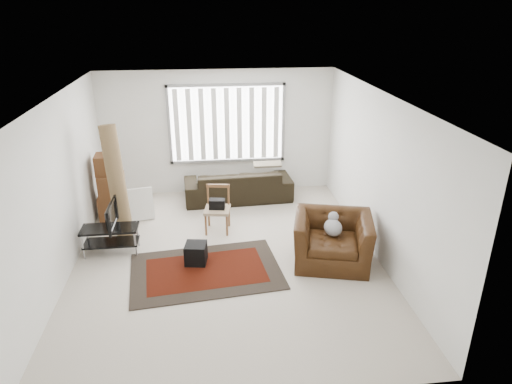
# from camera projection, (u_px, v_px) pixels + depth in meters

# --- Properties ---
(room) EXTENTS (6.00, 6.02, 2.71)m
(room) POSITION_uv_depth(u_px,v_px,m) (225.00, 149.00, 7.47)
(room) COLOR beige
(room) RESTS_ON ground
(persian_rug) EXTENTS (2.50, 1.81, 0.02)m
(persian_rug) POSITION_uv_depth(u_px,v_px,m) (206.00, 271.00, 7.28)
(persian_rug) COLOR black
(persian_rug) RESTS_ON ground
(tv_stand) EXTENTS (0.95, 0.43, 0.47)m
(tv_stand) POSITION_uv_depth(u_px,v_px,m) (110.00, 234.00, 7.71)
(tv_stand) COLOR black
(tv_stand) RESTS_ON ground
(tv) EXTENTS (0.10, 0.77, 0.44)m
(tv) POSITION_uv_depth(u_px,v_px,m) (108.00, 216.00, 7.58)
(tv) COLOR black
(tv) RESTS_ON tv_stand
(subwoofer) EXTENTS (0.38, 0.38, 0.34)m
(subwoofer) POSITION_uv_depth(u_px,v_px,m) (196.00, 253.00, 7.44)
(subwoofer) COLOR black
(subwoofer) RESTS_ON persian_rug
(moving_boxes) EXTENTS (0.55, 0.51, 1.30)m
(moving_boxes) POSITION_uv_depth(u_px,v_px,m) (111.00, 189.00, 8.90)
(moving_boxes) COLOR brown
(moving_boxes) RESTS_ON ground
(white_flatpack) EXTENTS (0.53, 0.31, 0.64)m
(white_flatpack) POSITION_uv_depth(u_px,v_px,m) (140.00, 204.00, 8.92)
(white_flatpack) COLOR silver
(white_flatpack) RESTS_ON ground
(rolled_rug) EXTENTS (0.56, 0.69, 2.04)m
(rolled_rug) POSITION_uv_depth(u_px,v_px,m) (116.00, 181.00, 8.13)
(rolled_rug) COLOR brown
(rolled_rug) RESTS_ON ground
(sofa) EXTENTS (2.33, 1.11, 0.88)m
(sofa) POSITION_uv_depth(u_px,v_px,m) (238.00, 180.00, 9.79)
(sofa) COLOR black
(sofa) RESTS_ON ground
(side_chair) EXTENTS (0.53, 0.53, 0.86)m
(side_chair) POSITION_uv_depth(u_px,v_px,m) (217.00, 207.00, 8.42)
(side_chair) COLOR #937C60
(side_chair) RESTS_ON ground
(armchair) EXTENTS (1.47, 1.35, 0.92)m
(armchair) POSITION_uv_depth(u_px,v_px,m) (333.00, 237.00, 7.40)
(armchair) COLOR #351C0B
(armchair) RESTS_ON ground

